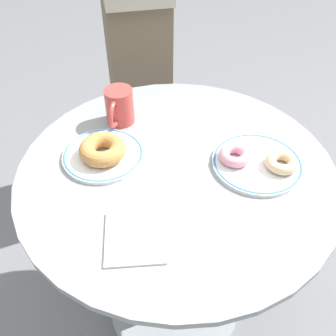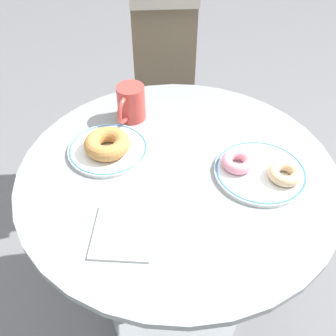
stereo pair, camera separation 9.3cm
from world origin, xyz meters
name	(u,v)px [view 1 (the left image)]	position (x,y,z in m)	size (l,w,h in m)	color
ground_plane	(174,307)	(0.00, 0.00, -0.01)	(7.00, 7.00, 0.02)	slate
cafe_table	(176,229)	(0.00, 0.00, 0.47)	(0.80, 0.80, 0.72)	gray
plate_left	(103,155)	(-0.19, 0.00, 0.72)	(0.21, 0.21, 0.01)	white
plate_right	(257,163)	(0.19, 0.06, 0.72)	(0.23, 0.23, 0.01)	white
donut_old_fashioned	(103,149)	(-0.19, -0.01, 0.75)	(0.12, 0.12, 0.04)	#BC7F42
donut_glazed	(282,162)	(0.25, 0.05, 0.74)	(0.08, 0.08, 0.03)	#E0B789
donut_pink_frosted	(235,155)	(0.14, 0.05, 0.74)	(0.08, 0.08, 0.03)	pink
paper_napkin	(135,237)	(-0.04, -0.23, 0.72)	(0.12, 0.14, 0.01)	white
coffee_mug	(119,107)	(-0.20, 0.15, 0.77)	(0.08, 0.12, 0.10)	#B73D38
person_figure	(134,3)	(-0.30, 0.66, 0.86)	(0.37, 0.46, 1.75)	brown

